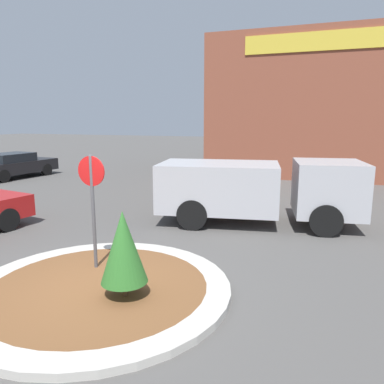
{
  "coord_description": "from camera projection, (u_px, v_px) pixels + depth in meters",
  "views": [
    {
      "loc": [
        3.83,
        -5.46,
        3.16
      ],
      "look_at": [
        0.68,
        3.2,
        1.35
      ],
      "focal_mm": 35.0,
      "sensor_mm": 36.0,
      "label": 1
    }
  ],
  "objects": [
    {
      "name": "ground_plane",
      "position": [
        99.0,
        292.0,
        6.93
      ],
      "size": [
        120.0,
        120.0,
        0.0
      ],
      "primitive_type": "plane",
      "color": "#514F4C"
    },
    {
      "name": "traffic_island",
      "position": [
        99.0,
        289.0,
        6.92
      ],
      "size": [
        4.89,
        4.89,
        0.13
      ],
      "color": "#BCB7AD",
      "rests_on": "ground_plane"
    },
    {
      "name": "stop_sign",
      "position": [
        92.0,
        195.0,
        7.48
      ],
      "size": [
        0.6,
        0.07,
        2.46
      ],
      "color": "#4C4C51",
      "rests_on": "ground_plane"
    },
    {
      "name": "island_shrub",
      "position": [
        123.0,
        247.0,
        6.33
      ],
      "size": [
        0.81,
        0.81,
        1.52
      ],
      "color": "brown",
      "rests_on": "traffic_island"
    },
    {
      "name": "utility_truck",
      "position": [
        256.0,
        188.0,
        11.3
      ],
      "size": [
        6.22,
        3.13,
        1.95
      ],
      "rotation": [
        0.0,
        0.0,
        0.18
      ],
      "color": "#B2B2B7",
      "rests_on": "ground_plane"
    },
    {
      "name": "storefront_building",
      "position": [
        348.0,
        107.0,
        20.71
      ],
      "size": [
        14.81,
        6.07,
        7.63
      ],
      "color": "brown",
      "rests_on": "ground_plane"
    },
    {
      "name": "parked_sedan_black",
      "position": [
        14.0,
        165.0,
        20.26
      ],
      "size": [
        2.26,
        4.67,
        1.36
      ],
      "rotation": [
        0.0,
        0.0,
        1.48
      ],
      "color": "black",
      "rests_on": "ground_plane"
    }
  ]
}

